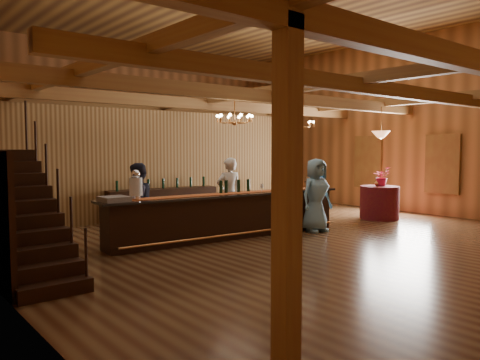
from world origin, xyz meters
TOP-DOWN VIEW (x-y plane):
  - floor at (0.00, 0.00)m, footprint 14.00×14.00m
  - ceiling at (0.00, 0.00)m, footprint 14.00×14.00m
  - wall_back at (0.00, 7.00)m, footprint 12.00×0.10m
  - wall_right at (6.00, 0.00)m, footprint 0.10×14.00m
  - beam_grid at (0.00, 0.51)m, footprint 11.90×13.90m
  - support_posts at (0.00, -0.50)m, footprint 9.20×10.20m
  - partition_wall at (-0.50, 3.50)m, footprint 9.00×0.18m
  - window_right_front at (5.95, -1.60)m, footprint 0.12×1.05m
  - window_right_back at (5.95, 1.00)m, footprint 0.12×1.05m
  - staircase at (-5.45, -0.74)m, footprint 1.00×2.80m
  - backroom_boxes at (-0.29, 5.50)m, footprint 4.10×0.60m
  - tasting_bar at (-1.00, -0.20)m, footprint 6.02×1.30m
  - beverage_dispenser at (-3.17, 0.05)m, footprint 0.26×0.26m
  - glass_rack_tray at (-3.66, -0.00)m, footprint 0.50×0.50m
  - raffle_drum at (1.41, -0.47)m, footprint 0.34×0.24m
  - bar_bottle_0 at (-1.13, -0.07)m, footprint 0.07×0.07m
  - bar_bottle_1 at (-0.99, -0.09)m, footprint 0.07×0.07m
  - bar_bottle_2 at (-0.65, -0.12)m, footprint 0.07×0.07m
  - bar_bottle_3 at (-0.38, -0.14)m, footprint 0.07×0.07m
  - backbar_shelf at (-0.84, 2.99)m, footprint 3.20×0.85m
  - round_table at (4.02, -0.76)m, footprint 1.08×1.08m
  - chandelier_left at (-0.94, -0.34)m, footprint 0.80×0.80m
  - chandelier_right at (2.67, 1.07)m, footprint 0.80×0.80m
  - pendant_lamp at (4.02, -0.76)m, footprint 0.52×0.52m
  - bartender at (-0.37, 0.59)m, footprint 0.74×0.58m
  - staff_second at (-2.91, 0.52)m, footprint 1.03×0.94m
  - guest at (1.07, -0.96)m, footprint 0.91×0.63m
  - floor_plant at (3.18, 2.29)m, footprint 0.78×0.72m
  - table_flowers at (4.13, -0.75)m, footprint 0.49×0.43m
  - table_vase at (4.03, -0.67)m, footprint 0.17×0.17m

SIDE VIEW (x-z plane):
  - floor at x=0.00m, z-range 0.00..0.00m
  - backbar_shelf at x=-0.84m, z-range 0.00..0.89m
  - round_table at x=4.02m, z-range 0.00..0.94m
  - tasting_bar at x=-1.00m, z-range 0.00..1.01m
  - backroom_boxes at x=-0.29m, z-range -0.02..1.08m
  - floor_plant at x=3.18m, z-range 0.00..1.14m
  - staff_second at x=-2.91m, z-range 0.00..1.71m
  - guest at x=1.07m, z-range 0.00..1.77m
  - bartender at x=-0.37m, z-range 0.00..1.79m
  - staircase at x=-5.45m, z-range 0.00..2.00m
  - glass_rack_tray at x=-3.66m, z-range 1.00..1.10m
  - table_vase at x=4.03m, z-range 0.94..1.23m
  - bar_bottle_0 at x=-1.13m, z-range 1.00..1.30m
  - bar_bottle_1 at x=-0.99m, z-range 1.00..1.30m
  - bar_bottle_2 at x=-0.65m, z-range 1.00..1.30m
  - bar_bottle_3 at x=-0.38m, z-range 1.00..1.30m
  - raffle_drum at x=1.41m, z-range 1.02..1.32m
  - table_flowers at x=4.13m, z-range 0.94..1.48m
  - beverage_dispenser at x=-3.17m, z-range 0.98..1.58m
  - window_right_front at x=5.95m, z-range 0.67..2.42m
  - window_right_back at x=5.95m, z-range 0.67..2.42m
  - partition_wall at x=-0.50m, z-range 0.00..3.10m
  - support_posts at x=0.00m, z-range 0.00..3.20m
  - pendant_lamp at x=4.02m, z-range 1.95..2.85m
  - chandelier_left at x=-0.94m, z-range 2.34..3.02m
  - chandelier_right at x=2.67m, z-range 2.41..3.04m
  - wall_back at x=0.00m, z-range 0.00..5.50m
  - wall_right at x=6.00m, z-range 0.00..5.50m
  - beam_grid at x=0.00m, z-range 3.05..3.44m
  - ceiling at x=0.00m, z-range 5.50..5.50m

